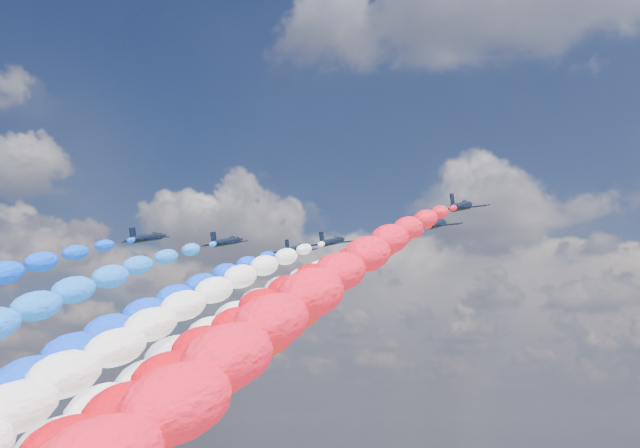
% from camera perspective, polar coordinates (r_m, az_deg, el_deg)
% --- Properties ---
extents(jet_0, '(10.10, 13.49, 6.14)m').
position_cam_1_polar(jet_0, '(174.24, -11.36, -0.91)').
color(jet_0, black).
extents(jet_1, '(10.33, 13.66, 6.14)m').
position_cam_1_polar(jet_1, '(175.70, -6.22, -1.18)').
color(jet_1, black).
extents(trail_1, '(7.22, 110.61, 51.61)m').
position_cam_1_polar(trail_1, '(126.85, -19.55, -6.89)').
color(trail_1, blue).
extents(jet_2, '(10.18, 13.55, 6.14)m').
position_cam_1_polar(jet_2, '(182.31, -1.62, -1.67)').
color(jet_2, black).
extents(trail_2, '(7.22, 110.61, 51.61)m').
position_cam_1_polar(trail_2, '(130.42, -12.62, -7.46)').
color(trail_2, '#0C3DEE').
extents(jet_3, '(10.18, 13.55, 6.14)m').
position_cam_1_polar(jet_3, '(174.59, 0.78, -1.18)').
color(jet_3, black).
extents(trail_3, '(7.22, 110.61, 51.61)m').
position_cam_1_polar(trail_3, '(121.33, -9.91, -7.20)').
color(trail_3, white).
extents(jet_4, '(9.95, 13.38, 6.14)m').
position_cam_1_polar(jet_4, '(186.70, 2.50, -1.93)').
color(jet_4, black).
extents(trail_4, '(7.22, 110.61, 51.61)m').
position_cam_1_polar(trail_4, '(132.53, -6.54, -7.76)').
color(trail_4, silver).
extents(jet_5, '(10.43, 13.73, 6.14)m').
position_cam_1_polar(jet_5, '(174.15, 4.43, -1.11)').
color(jet_5, black).
extents(trail_5, '(7.22, 110.61, 51.61)m').
position_cam_1_polar(trail_5, '(118.98, -4.68, -7.24)').
color(trail_5, red).
extents(jet_6, '(9.62, 13.15, 6.14)m').
position_cam_1_polar(jet_6, '(160.04, 7.71, 0.00)').
color(jet_6, black).
extents(trail_6, '(7.22, 110.61, 51.61)m').
position_cam_1_polar(trail_6, '(103.30, -0.91, -6.45)').
color(trail_6, red).
extents(jet_7, '(10.28, 13.62, 6.14)m').
position_cam_1_polar(jet_7, '(147.41, 9.31, 1.16)').
color(jet_7, black).
extents(trail_7, '(7.22, 110.61, 51.61)m').
position_cam_1_polar(trail_7, '(89.89, 0.48, -5.51)').
color(trail_7, '#FB1329').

